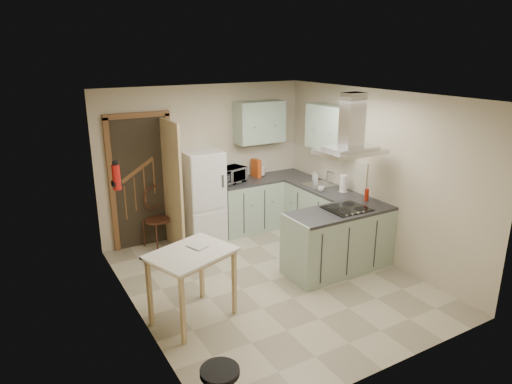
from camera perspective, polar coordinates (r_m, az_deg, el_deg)
floor at (r=6.37m, az=1.88°, el=-11.02°), size 4.20×4.20×0.00m
ceiling at (r=5.63m, az=2.14°, el=11.97°), size 4.20×4.20×0.00m
back_wall at (r=7.67m, az=-6.37°, el=3.89°), size 3.60×0.00×3.60m
left_wall at (r=5.20m, az=-15.08°, el=-3.27°), size 0.00×4.20×4.20m
right_wall at (r=6.97m, az=14.66°, el=2.03°), size 0.00×4.20×4.20m
doorway at (r=7.34m, az=-14.08°, el=1.22°), size 1.10×0.12×2.10m
fridge at (r=7.47m, az=-6.70°, el=-0.50°), size 0.60×0.60×1.50m
counter_back at (r=7.92m, az=-0.92°, el=-1.60°), size 1.08×0.60×0.90m
counter_right at (r=7.82m, az=6.89°, el=-1.98°), size 0.60×1.95×0.90m
splashback at (r=8.11m, az=-0.09°, el=4.01°), size 1.68×0.02×0.50m
wall_cabinet_back at (r=7.83m, az=0.45°, el=8.75°), size 0.85×0.35×0.70m
wall_cabinet_right at (r=7.34m, az=9.37°, el=7.93°), size 0.35×0.90×0.70m
peninsula at (r=6.60m, az=10.38°, el=-5.92°), size 1.55×0.65×0.90m
hob at (r=6.50m, az=11.27°, el=-2.03°), size 0.58×0.50×0.01m
extractor_hood at (r=6.28m, az=11.71°, el=4.99°), size 0.90×0.55×0.10m
sink at (r=7.55m, az=7.81°, el=0.90°), size 0.45×0.40×0.01m
fire_extinguisher at (r=5.97m, az=-17.05°, el=1.77°), size 0.10×0.10×0.32m
drop_leaf_table at (r=5.41m, az=-7.92°, el=-11.55°), size 1.09×0.95×0.86m
bentwood_chair at (r=7.42m, az=-12.24°, el=-3.43°), size 0.51×0.51×0.88m
microwave at (r=7.61m, az=-3.15°, el=2.14°), size 0.54×0.43×0.26m
kettle at (r=8.00m, az=0.56°, el=2.83°), size 0.17×0.17×0.23m
cereal_box at (r=7.93m, az=0.03°, el=3.00°), size 0.10×0.21×0.31m
soap_bottle at (r=7.79m, az=7.40°, el=2.04°), size 0.09×0.09×0.17m
paper_towel at (r=7.21m, az=10.87°, el=1.07°), size 0.14×0.14×0.28m
cup at (r=7.21m, az=8.15°, el=0.38°), size 0.13×0.13×0.08m
red_bottle at (r=6.88m, az=13.65°, el=-0.36°), size 0.08×0.08×0.18m
book at (r=5.27m, az=-7.99°, el=-6.58°), size 0.23×0.26×0.10m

